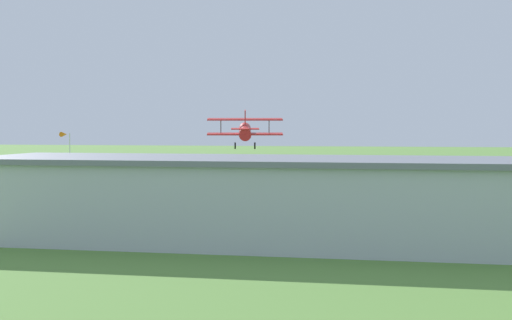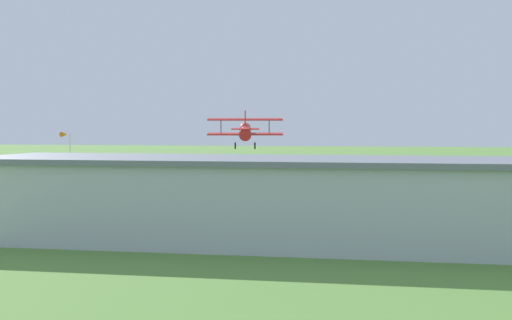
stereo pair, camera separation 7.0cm
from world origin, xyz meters
name	(u,v)px [view 2 (the right image)]	position (x,y,z in m)	size (l,w,h in m)	color
ground_plane	(300,200)	(0.00, 0.00, 0.00)	(400.00, 400.00, 0.00)	#568438
hangar	(258,200)	(-1.22, 28.54, 2.70)	(36.50, 11.83, 5.39)	#B7BCC6
biplane	(245,130)	(4.97, 2.97, 6.93)	(7.57, 7.00, 3.74)	#B21E1E
car_silver	(35,207)	(18.91, 18.89, 0.85)	(2.27, 4.16, 1.65)	#B7B7BC
person_walking_on_apron	(475,210)	(-15.70, 13.72, 0.80)	(0.39, 0.39, 1.61)	#3F3F47
person_near_hangar_door	(89,199)	(17.38, 11.62, 0.86)	(0.52, 0.52, 1.72)	beige
person_beside_truck	(116,200)	(14.66, 12.09, 0.86)	(0.41, 0.41, 1.72)	#B23333
windsock	(65,139)	(29.76, -10.73, 5.82)	(1.13, 1.36, 6.64)	silver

